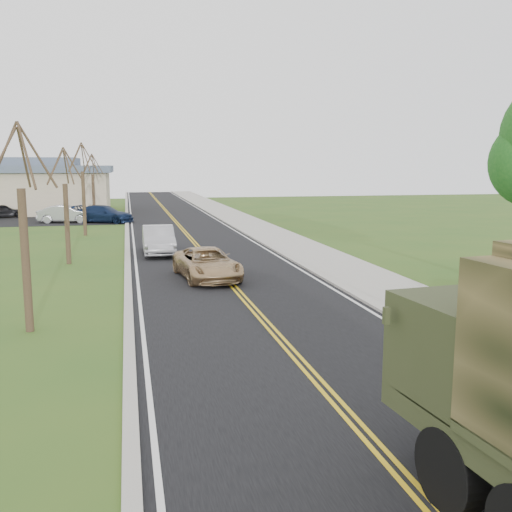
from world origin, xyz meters
name	(u,v)px	position (x,y,z in m)	size (l,w,h in m)	color
ground	(409,485)	(0.00, 0.00, 0.00)	(160.00, 160.00, 0.00)	#30531B
road	(178,225)	(0.00, 40.00, 0.01)	(8.00, 120.00, 0.01)	black
curb_right	(227,223)	(4.15, 40.00, 0.06)	(0.30, 120.00, 0.12)	#9E998E
sidewalk_right	(248,222)	(5.90, 40.00, 0.05)	(3.20, 120.00, 0.10)	#9E998E
curb_left	(127,225)	(-4.15, 40.00, 0.05)	(0.30, 120.00, 0.10)	#9E998E
bare_tree_a	(24,243)	(-7.00, 10.00, 2.63)	(1.93, 2.26, 6.08)	#38281C
bare_tree_b	(66,214)	(-7.00, 22.00, 2.48)	(1.83, 2.14, 5.73)	#38281C
bare_tree_c	(84,196)	(-7.00, 34.00, 2.78)	(2.04, 2.39, 6.42)	#38281C
bare_tree_d	(93,191)	(-7.00, 46.00, 2.55)	(1.88, 2.20, 5.91)	#38281C
commercial_building	(8,187)	(-15.98, 55.97, 2.69)	(25.50, 21.50, 5.65)	tan
suv_champagne	(207,264)	(-0.80, 16.67, 0.67)	(2.22, 4.81, 1.34)	tan
sedan_silver	(158,240)	(-2.45, 24.26, 0.78)	(1.65, 4.74, 1.56)	#AEADB2
lot_car_dark	(3,211)	(-15.44, 49.74, 0.65)	(1.54, 3.83, 1.30)	black
lot_car_silver	(66,214)	(-9.23, 43.70, 0.76)	(1.60, 4.60, 1.51)	#A2A2A7
lot_car_navy	(104,214)	(-6.05, 43.00, 0.74)	(2.09, 5.13, 1.49)	#101E3C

